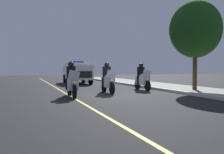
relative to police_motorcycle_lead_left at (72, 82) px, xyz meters
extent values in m
plane|color=black|center=(-0.04, 2.43, -0.70)|extent=(80.00, 80.00, 0.00)
cube|color=#B7B5AD|center=(-0.04, 5.89, -0.62)|extent=(48.00, 0.24, 0.15)
cube|color=gray|center=(-0.04, 7.79, -0.65)|extent=(48.00, 3.60, 0.10)
cube|color=#E0D14C|center=(-0.04, -0.01, -0.70)|extent=(48.00, 0.12, 0.01)
cylinder|color=black|center=(0.76, -0.02, -0.38)|extent=(0.64, 0.14, 0.64)
cylinder|color=black|center=(-0.74, 0.02, -0.38)|extent=(0.64, 0.16, 0.64)
cube|color=white|center=(0.03, 0.00, -0.08)|extent=(1.21, 0.47, 0.56)
ellipsoid|color=white|center=(0.08, 0.00, 0.22)|extent=(0.57, 0.33, 0.24)
cube|color=silver|center=(0.66, -0.02, 0.35)|extent=(0.07, 0.56, 0.53)
sphere|color=#F9F4CC|center=(0.72, -0.02, 0.02)|extent=(0.17, 0.17, 0.17)
sphere|color=red|center=(0.53, -0.17, 0.28)|extent=(0.09, 0.09, 0.09)
sphere|color=#1933F2|center=(0.54, 0.15, 0.28)|extent=(0.09, 0.09, 0.09)
cube|color=black|center=(-0.20, 0.00, 0.48)|extent=(0.29, 0.41, 0.60)
cube|color=black|center=(-0.13, 0.20, -0.08)|extent=(0.18, 0.14, 0.56)
cube|color=black|center=(-0.14, -0.20, -0.08)|extent=(0.18, 0.14, 0.56)
sphere|color=black|center=(-0.18, 0.00, 0.88)|extent=(0.28, 0.28, 0.28)
cylinder|color=black|center=(-0.41, 2.21, -0.38)|extent=(0.64, 0.14, 0.64)
cylinder|color=black|center=(-1.91, 2.25, -0.38)|extent=(0.64, 0.16, 0.64)
cube|color=silver|center=(-1.14, 2.23, -0.08)|extent=(1.21, 0.47, 0.56)
ellipsoid|color=silver|center=(-1.09, 2.23, 0.22)|extent=(0.57, 0.33, 0.24)
cube|color=silver|center=(-0.51, 2.21, 0.35)|extent=(0.07, 0.56, 0.53)
sphere|color=#F9F4CC|center=(-0.45, 2.21, 0.02)|extent=(0.17, 0.17, 0.17)
sphere|color=red|center=(-0.65, 2.05, 0.28)|extent=(0.09, 0.09, 0.09)
sphere|color=#1933F2|center=(-0.64, 2.37, 0.28)|extent=(0.09, 0.09, 0.09)
cube|color=black|center=(-1.37, 2.23, 0.48)|extent=(0.29, 0.41, 0.60)
cube|color=black|center=(-1.31, 2.43, -0.08)|extent=(0.18, 0.14, 0.56)
cube|color=black|center=(-1.32, 2.03, -0.08)|extent=(0.18, 0.14, 0.56)
sphere|color=black|center=(-1.35, 2.23, 0.88)|extent=(0.28, 0.28, 0.28)
cylinder|color=black|center=(-1.46, 4.87, -0.38)|extent=(0.64, 0.14, 0.64)
cylinder|color=black|center=(-2.96, 4.90, -0.38)|extent=(0.64, 0.16, 0.64)
cube|color=silver|center=(-2.19, 4.88, -0.08)|extent=(1.21, 0.47, 0.56)
ellipsoid|color=silver|center=(-2.14, 4.88, 0.22)|extent=(0.57, 0.33, 0.24)
cube|color=silver|center=(-1.56, 4.87, 0.35)|extent=(0.07, 0.56, 0.53)
sphere|color=#F9F4CC|center=(-1.50, 4.87, 0.02)|extent=(0.17, 0.17, 0.17)
sphere|color=red|center=(-1.69, 4.71, 0.28)|extent=(0.09, 0.09, 0.09)
sphere|color=#1933F2|center=(-1.69, 5.03, 0.28)|extent=(0.09, 0.09, 0.09)
cube|color=black|center=(-2.42, 4.89, 0.48)|extent=(0.29, 0.41, 0.60)
cube|color=black|center=(-2.35, 5.09, -0.08)|extent=(0.18, 0.14, 0.56)
cube|color=black|center=(-2.36, 4.69, -0.08)|extent=(0.18, 0.14, 0.56)
sphere|color=black|center=(-2.40, 4.89, 0.88)|extent=(0.28, 0.28, 0.28)
cube|color=silver|center=(-10.63, 2.47, 0.32)|extent=(4.95, 2.02, 1.24)
cube|color=silver|center=(-10.93, 2.47, 1.02)|extent=(2.44, 1.81, 0.36)
cube|color=#2633D8|center=(-10.73, 2.47, 1.28)|extent=(0.31, 1.21, 0.14)
cube|color=black|center=(-8.23, 2.41, 0.18)|extent=(0.16, 1.62, 0.56)
cylinder|color=black|center=(-9.06, 3.33, -0.30)|extent=(0.81, 0.30, 0.80)
cylinder|color=black|center=(-9.11, 1.53, -0.30)|extent=(0.81, 0.30, 0.80)
cylinder|color=black|center=(-12.16, 3.41, -0.30)|extent=(0.81, 0.30, 0.80)
cylinder|color=black|center=(-12.21, 1.61, -0.30)|extent=(0.81, 0.30, 0.80)
cylinder|color=black|center=(-14.16, 4.86, -0.37)|extent=(0.66, 0.06, 0.66)
cylinder|color=black|center=(-15.26, 4.89, -0.37)|extent=(0.66, 0.06, 0.66)
cube|color=red|center=(-14.71, 4.88, -0.10)|extent=(1.00, 0.08, 0.36)
cube|color=black|center=(-14.76, 4.88, 0.50)|extent=(0.25, 0.33, 0.56)
sphere|color=tan|center=(-14.73, 4.88, 0.88)|extent=(0.22, 0.22, 0.22)
cylinder|color=#42301E|center=(-0.50, 7.54, 0.60)|extent=(0.26, 0.26, 2.39)
ellipsoid|color=#194216|center=(-0.50, 7.54, 3.02)|extent=(3.07, 3.07, 3.42)
camera|label=1|loc=(11.94, -2.20, 0.66)|focal=40.00mm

